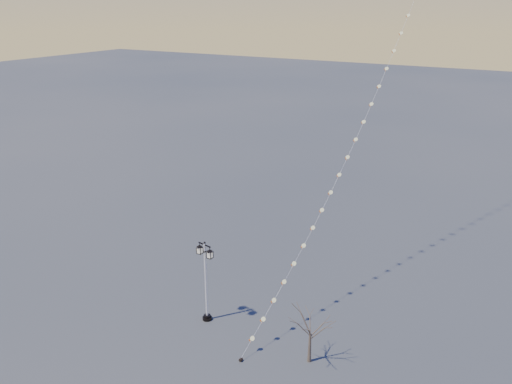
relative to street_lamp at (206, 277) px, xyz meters
The scene contains 4 objects.
ground 4.19m from the street_lamp, 52.87° to the right, with size 300.00×300.00×0.00m, color #424442.
street_lamp is the anchor object (origin of this frame).
bare_tree 7.49m from the street_lamp, ahead, with size 2.08×2.08×3.44m.
kite_train 19.29m from the street_lamp, 66.59° to the left, with size 4.04×32.31×31.62m.
Camera 1 is at (15.51, -21.35, 19.33)m, focal length 37.00 mm.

